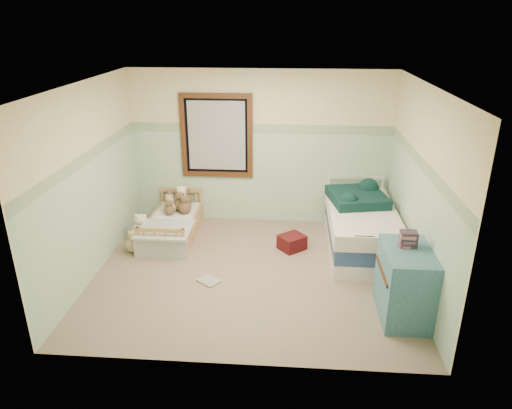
# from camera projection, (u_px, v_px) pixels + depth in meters

# --- Properties ---
(floor) EXTENTS (4.20, 3.60, 0.02)m
(floor) POSITION_uv_depth(u_px,v_px,m) (251.00, 273.00, 6.35)
(floor) COLOR #846F5C
(floor) RESTS_ON ground
(ceiling) EXTENTS (4.20, 3.60, 0.02)m
(ceiling) POSITION_uv_depth(u_px,v_px,m) (250.00, 84.00, 5.40)
(ceiling) COLOR white
(ceiling) RESTS_ON wall_back
(wall_back) EXTENTS (4.20, 0.04, 2.50)m
(wall_back) POSITION_uv_depth(u_px,v_px,m) (260.00, 148.00, 7.54)
(wall_back) COLOR beige
(wall_back) RESTS_ON floor
(wall_front) EXTENTS (4.20, 0.04, 2.50)m
(wall_front) POSITION_uv_depth(u_px,v_px,m) (233.00, 254.00, 4.21)
(wall_front) COLOR beige
(wall_front) RESTS_ON floor
(wall_left) EXTENTS (0.04, 3.60, 2.50)m
(wall_left) POSITION_uv_depth(u_px,v_px,m) (89.00, 182.00, 6.02)
(wall_left) COLOR beige
(wall_left) RESTS_ON floor
(wall_right) EXTENTS (0.04, 3.60, 2.50)m
(wall_right) POSITION_uv_depth(u_px,v_px,m) (421.00, 190.00, 5.73)
(wall_right) COLOR beige
(wall_right) RESTS_ON floor
(wainscot_mint) EXTENTS (4.20, 0.01, 1.50)m
(wainscot_mint) POSITION_uv_depth(u_px,v_px,m) (260.00, 178.00, 7.71)
(wainscot_mint) COLOR #99BFA1
(wainscot_mint) RESTS_ON floor
(border_strip) EXTENTS (4.20, 0.01, 0.15)m
(border_strip) POSITION_uv_depth(u_px,v_px,m) (260.00, 129.00, 7.40)
(border_strip) COLOR #4A7A4F
(border_strip) RESTS_ON wall_back
(window_frame) EXTENTS (1.16, 0.06, 1.36)m
(window_frame) POSITION_uv_depth(u_px,v_px,m) (216.00, 136.00, 7.47)
(window_frame) COLOR black
(window_frame) RESTS_ON wall_back
(window_blinds) EXTENTS (0.92, 0.01, 1.12)m
(window_blinds) POSITION_uv_depth(u_px,v_px,m) (217.00, 136.00, 7.48)
(window_blinds) COLOR #B4B4B2
(window_blinds) RESTS_ON window_frame
(toddler_bed_frame) EXTENTS (0.72, 1.43, 0.18)m
(toddler_bed_frame) POSITION_uv_depth(u_px,v_px,m) (173.00, 230.00, 7.37)
(toddler_bed_frame) COLOR #AA7A48
(toddler_bed_frame) RESTS_ON floor
(toddler_mattress) EXTENTS (0.66, 1.37, 0.12)m
(toddler_mattress) POSITION_uv_depth(u_px,v_px,m) (172.00, 222.00, 7.31)
(toddler_mattress) COLOR white
(toddler_mattress) RESTS_ON toddler_bed_frame
(patchwork_quilt) EXTENTS (0.78, 0.72, 0.03)m
(patchwork_quilt) POSITION_uv_depth(u_px,v_px,m) (165.00, 229.00, 6.87)
(patchwork_quilt) COLOR #708FB2
(patchwork_quilt) RESTS_ON toddler_mattress
(plush_bed_brown) EXTENTS (0.19, 0.19, 0.19)m
(plush_bed_brown) POSITION_uv_depth(u_px,v_px,m) (170.00, 201.00, 7.73)
(plush_bed_brown) COLOR brown
(plush_bed_brown) RESTS_ON toddler_mattress
(plush_bed_white) EXTENTS (0.24, 0.24, 0.24)m
(plush_bed_white) POSITION_uv_depth(u_px,v_px,m) (182.00, 200.00, 7.71)
(plush_bed_white) COLOR white
(plush_bed_white) RESTS_ON toddler_mattress
(plush_bed_tan) EXTENTS (0.19, 0.19, 0.19)m
(plush_bed_tan) POSITION_uv_depth(u_px,v_px,m) (170.00, 206.00, 7.52)
(plush_bed_tan) COLOR tan
(plush_bed_tan) RESTS_ON toddler_mattress
(plush_bed_dark) EXTENTS (0.16, 0.16, 0.16)m
(plush_bed_dark) POSITION_uv_depth(u_px,v_px,m) (184.00, 207.00, 7.51)
(plush_bed_dark) COLOR black
(plush_bed_dark) RESTS_ON toddler_mattress
(plush_floor_cream) EXTENTS (0.29, 0.29, 0.29)m
(plush_floor_cream) POSITION_uv_depth(u_px,v_px,m) (142.00, 231.00, 7.23)
(plush_floor_cream) COLOR #FAE7C7
(plush_floor_cream) RESTS_ON floor
(plush_floor_tan) EXTENTS (0.23, 0.23, 0.23)m
(plush_floor_tan) POSITION_uv_depth(u_px,v_px,m) (134.00, 245.00, 6.86)
(plush_floor_tan) COLOR tan
(plush_floor_tan) RESTS_ON floor
(twin_bed_frame) EXTENTS (0.91, 1.82, 0.22)m
(twin_bed_frame) POSITION_uv_depth(u_px,v_px,m) (360.00, 244.00, 6.91)
(twin_bed_frame) COLOR white
(twin_bed_frame) RESTS_ON floor
(twin_boxspring) EXTENTS (0.91, 1.82, 0.22)m
(twin_boxspring) POSITION_uv_depth(u_px,v_px,m) (361.00, 230.00, 6.83)
(twin_boxspring) COLOR navy
(twin_boxspring) RESTS_ON twin_bed_frame
(twin_mattress) EXTENTS (0.95, 1.86, 0.22)m
(twin_mattress) POSITION_uv_depth(u_px,v_px,m) (362.00, 216.00, 6.74)
(twin_mattress) COLOR white
(twin_mattress) RESTS_ON twin_boxspring
(teal_blanket) EXTENTS (0.92, 0.96, 0.14)m
(teal_blanket) POSITION_uv_depth(u_px,v_px,m) (357.00, 197.00, 6.96)
(teal_blanket) COLOR #0B2929
(teal_blanket) RESTS_ON twin_mattress
(dresser) EXTENTS (0.53, 0.84, 0.84)m
(dresser) POSITION_uv_depth(u_px,v_px,m) (405.00, 283.00, 5.30)
(dresser) COLOR #286072
(dresser) RESTS_ON floor
(book_stack) EXTENTS (0.18, 0.14, 0.18)m
(book_stack) POSITION_uv_depth(u_px,v_px,m) (408.00, 239.00, 5.20)
(book_stack) COLOR #4A292B
(book_stack) RESTS_ON dresser
(red_pillow) EXTENTS (0.47, 0.46, 0.22)m
(red_pillow) POSITION_uv_depth(u_px,v_px,m) (292.00, 242.00, 6.95)
(red_pillow) COLOR maroon
(red_pillow) RESTS_ON floor
(floor_book) EXTENTS (0.34, 0.33, 0.03)m
(floor_book) POSITION_uv_depth(u_px,v_px,m) (209.00, 281.00, 6.12)
(floor_book) COLOR gold
(floor_book) RESTS_ON floor
(extra_plush_0) EXTENTS (0.17, 0.17, 0.17)m
(extra_plush_0) POSITION_uv_depth(u_px,v_px,m) (171.00, 208.00, 7.46)
(extra_plush_0) COLOR tan
(extra_plush_0) RESTS_ON toddler_mattress
(extra_plush_1) EXTENTS (0.21, 0.21, 0.21)m
(extra_plush_1) POSITION_uv_depth(u_px,v_px,m) (186.00, 200.00, 7.75)
(extra_plush_1) COLOR brown
(extra_plush_1) RESTS_ON toddler_mattress
(extra_plush_2) EXTENTS (0.21, 0.21, 0.21)m
(extra_plush_2) POSITION_uv_depth(u_px,v_px,m) (185.00, 207.00, 7.43)
(extra_plush_2) COLOR brown
(extra_plush_2) RESTS_ON toddler_mattress
(extra_plush_3) EXTENTS (0.21, 0.21, 0.21)m
(extra_plush_3) POSITION_uv_depth(u_px,v_px,m) (181.00, 205.00, 7.53)
(extra_plush_3) COLOR brown
(extra_plush_3) RESTS_ON toddler_mattress
(extra_plush_4) EXTENTS (0.17, 0.17, 0.17)m
(extra_plush_4) POSITION_uv_depth(u_px,v_px,m) (169.00, 210.00, 7.39)
(extra_plush_4) COLOR brown
(extra_plush_4) RESTS_ON toddler_mattress
(extra_plush_5) EXTENTS (0.21, 0.21, 0.21)m
(extra_plush_5) POSITION_uv_depth(u_px,v_px,m) (184.00, 200.00, 7.73)
(extra_plush_5) COLOR tan
(extra_plush_5) RESTS_ON toddler_mattress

